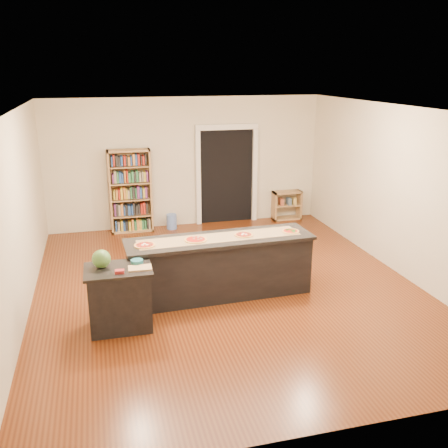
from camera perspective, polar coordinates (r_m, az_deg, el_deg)
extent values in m
cube|color=beige|center=(7.63, 0.37, 2.43)|extent=(6.00, 7.00, 2.80)
cube|color=#602C10|center=(8.11, 0.35, -7.15)|extent=(6.00, 7.00, 0.01)
cube|color=white|center=(7.40, 0.40, 12.94)|extent=(6.00, 7.00, 0.01)
cube|color=black|center=(11.22, 0.27, 5.47)|extent=(1.20, 0.02, 2.10)
cube|color=silver|center=(11.03, -2.95, 5.24)|extent=(0.10, 0.08, 2.10)
cube|color=silver|center=(11.35, 3.52, 5.58)|extent=(0.10, 0.08, 2.10)
cube|color=silver|center=(11.00, 0.34, 11.04)|extent=(1.40, 0.08, 0.12)
cube|color=black|center=(7.67, -0.47, -5.06)|extent=(2.76, 0.69, 0.89)
cube|color=black|center=(7.50, -0.48, -1.76)|extent=(2.84, 0.77, 0.05)
cube|color=black|center=(6.89, -11.81, -8.44)|extent=(0.80, 0.56, 0.83)
cube|color=black|center=(6.71, -12.04, -5.12)|extent=(0.88, 0.64, 0.04)
cube|color=tan|center=(10.74, -10.64, 3.70)|extent=(0.88, 0.31, 1.77)
cube|color=tan|center=(11.65, 7.18, 2.15)|extent=(0.66, 0.28, 0.66)
cylinder|color=#5F83D4|center=(10.96, -6.01, 0.28)|extent=(0.22, 0.22, 0.33)
cube|color=olive|center=(7.50, -0.50, -1.55)|extent=(2.48, 0.54, 0.00)
sphere|color=#144214|center=(6.73, -13.85, -3.89)|extent=(0.24, 0.24, 0.24)
cube|color=tan|center=(6.63, -9.59, -4.97)|extent=(0.31, 0.22, 0.02)
cube|color=maroon|center=(6.54, -11.84, -5.34)|extent=(0.12, 0.09, 0.04)
cylinder|color=#195966|center=(6.78, -9.92, -4.30)|extent=(0.17, 0.17, 0.06)
cylinder|color=#DEB255|center=(7.24, -9.05, -2.40)|extent=(0.31, 0.31, 0.02)
cylinder|color=#A5190C|center=(7.23, -9.05, -2.34)|extent=(0.25, 0.25, 0.00)
cylinder|color=#DEB255|center=(7.38, -3.26, -1.81)|extent=(0.32, 0.32, 0.02)
cylinder|color=#A5190C|center=(7.38, -3.26, -1.74)|extent=(0.27, 0.27, 0.00)
cylinder|color=#DEB255|center=(7.59, 2.27, -1.24)|extent=(0.30, 0.30, 0.02)
cylinder|color=#A5190C|center=(7.59, 2.27, -1.18)|extent=(0.24, 0.24, 0.00)
cylinder|color=#DEB255|center=(7.82, 7.61, -0.82)|extent=(0.28, 0.28, 0.02)
cylinder|color=#A5190C|center=(7.82, 7.62, -0.76)|extent=(0.23, 0.23, 0.00)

